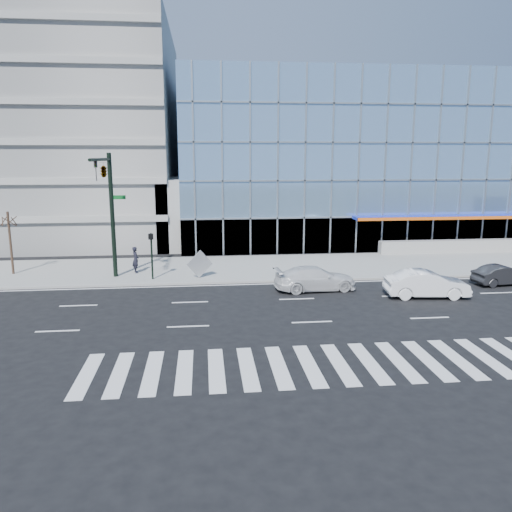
# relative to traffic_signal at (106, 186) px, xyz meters

# --- Properties ---
(ground) EXTENTS (160.00, 160.00, 0.00)m
(ground) POSITION_rel_traffic_signal_xyz_m (11.00, -4.57, -6.16)
(ground) COLOR black
(ground) RESTS_ON ground
(sidewalk) EXTENTS (120.00, 8.00, 0.15)m
(sidewalk) POSITION_rel_traffic_signal_xyz_m (11.00, 3.43, -6.09)
(sidewalk) COLOR gray
(sidewalk) RESTS_ON ground
(theatre_building) EXTENTS (42.00, 26.00, 15.00)m
(theatre_building) POSITION_rel_traffic_signal_xyz_m (25.00, 21.43, 1.34)
(theatre_building) COLOR #7EA9D3
(theatre_building) RESTS_ON ground
(parking_garage) EXTENTS (24.00, 24.00, 20.00)m
(parking_garage) POSITION_rel_traffic_signal_xyz_m (-9.00, 21.43, 3.84)
(parking_garage) COLOR gray
(parking_garage) RESTS_ON ground
(ramp_block) EXTENTS (6.00, 8.00, 6.00)m
(ramp_block) POSITION_rel_traffic_signal_xyz_m (5.00, 13.43, -3.16)
(ramp_block) COLOR gray
(ramp_block) RESTS_ON ground
(tower_backdrop) EXTENTS (14.00, 14.00, 48.00)m
(tower_backdrop) POSITION_rel_traffic_signal_xyz_m (-19.00, 65.43, 17.84)
(tower_backdrop) COLOR gray
(tower_backdrop) RESTS_ON ground
(traffic_signal) EXTENTS (1.14, 5.74, 8.00)m
(traffic_signal) POSITION_rel_traffic_signal_xyz_m (0.00, 0.00, 0.00)
(traffic_signal) COLOR black
(traffic_signal) RESTS_ON sidewalk
(ped_signal_post) EXTENTS (0.30, 0.33, 3.00)m
(ped_signal_post) POSITION_rel_traffic_signal_xyz_m (2.50, 0.37, -4.02)
(ped_signal_post) COLOR black
(ped_signal_post) RESTS_ON sidewalk
(street_tree_near) EXTENTS (1.10, 1.10, 4.23)m
(street_tree_near) POSITION_rel_traffic_signal_xyz_m (-7.00, 2.93, -2.39)
(street_tree_near) COLOR #332319
(street_tree_near) RESTS_ON sidewalk
(white_suv) EXTENTS (5.07, 2.39, 1.43)m
(white_suv) POSITION_rel_traffic_signal_xyz_m (12.45, -2.77, -5.45)
(white_suv) COLOR silver
(white_suv) RESTS_ON ground
(white_sedan) EXTENTS (4.81, 2.10, 1.54)m
(white_sedan) POSITION_rel_traffic_signal_xyz_m (18.45, -4.93, -5.40)
(white_sedan) COLOR white
(white_sedan) RESTS_ON ground
(dark_sedan) EXTENTS (3.91, 1.79, 1.24)m
(dark_sedan) POSITION_rel_traffic_signal_xyz_m (24.45, -2.77, -5.54)
(dark_sedan) COLOR black
(dark_sedan) RESTS_ON ground
(pedestrian) EXTENTS (0.64, 0.77, 1.79)m
(pedestrian) POSITION_rel_traffic_signal_xyz_m (1.20, 2.36, -5.12)
(pedestrian) COLOR black
(pedestrian) RESTS_ON sidewalk
(tilted_panel) EXTENTS (1.68, 0.84, 1.83)m
(tilted_panel) POSITION_rel_traffic_signal_xyz_m (5.53, 0.43, -5.10)
(tilted_panel) COLOR #A3A3A3
(tilted_panel) RESTS_ON sidewalk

